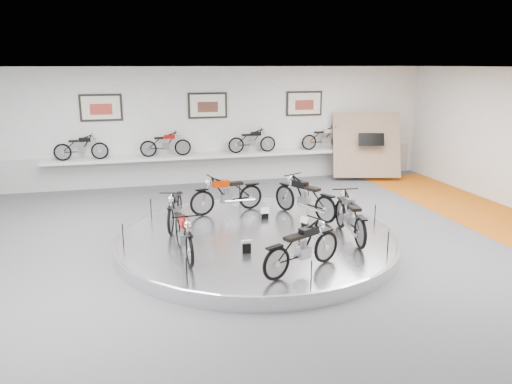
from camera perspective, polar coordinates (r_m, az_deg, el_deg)
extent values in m
plane|color=#4E4E50|center=(11.27, 0.47, -6.78)|extent=(16.00, 16.00, 0.00)
plane|color=white|center=(10.51, 0.51, 14.01)|extent=(16.00, 16.00, 0.00)
plane|color=white|center=(17.49, -5.51, 7.54)|extent=(16.00, 0.00, 16.00)
plane|color=white|center=(4.65, 24.09, -13.43)|extent=(16.00, 0.00, 16.00)
cube|color=#BCBCBA|center=(17.70, -5.39, 2.87)|extent=(15.68, 0.04, 1.10)
cylinder|color=silver|center=(11.49, 0.08, -5.56)|extent=(6.40, 6.40, 0.30)
torus|color=#B2B2BA|center=(11.45, 0.08, -4.99)|extent=(6.40, 6.40, 0.10)
cube|color=silver|center=(17.34, -5.27, 4.14)|extent=(11.00, 0.55, 0.10)
cube|color=silver|center=(17.18, -17.30, 9.19)|extent=(1.35, 0.06, 0.88)
cube|color=silver|center=(17.38, -5.54, 9.81)|extent=(1.35, 0.06, 0.88)
cube|color=silver|center=(18.26, 5.53, 10.03)|extent=(1.35, 0.06, 0.88)
cube|color=#9C7862|center=(18.47, 12.50, 5.28)|extent=(2.56, 1.52, 2.30)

